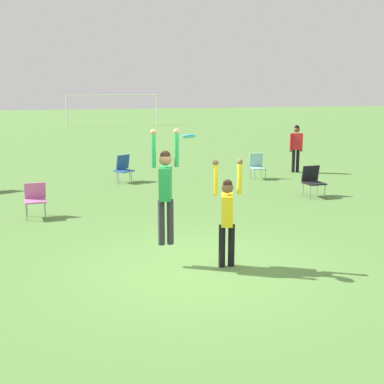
% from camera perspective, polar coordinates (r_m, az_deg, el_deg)
% --- Properties ---
extents(ground_plane, '(120.00, 120.00, 0.00)m').
position_cam_1_polar(ground_plane, '(9.64, 0.55, -8.10)').
color(ground_plane, '#56843D').
extents(person_jumping, '(0.51, 0.41, 2.07)m').
position_cam_1_polar(person_jumping, '(9.42, -2.85, 0.79)').
color(person_jumping, '#2D2D38').
rests_on(person_jumping, ground_plane).
extents(person_defending, '(0.54, 0.43, 1.94)m').
position_cam_1_polar(person_defending, '(9.46, 3.77, -2.07)').
color(person_defending, black).
rests_on(person_defending, ground_plane).
extents(frisbee, '(0.24, 0.23, 0.09)m').
position_cam_1_polar(frisbee, '(9.18, -0.33, 5.97)').
color(frisbee, '#2D9EDB').
extents(camping_chair_0, '(0.51, 0.56, 0.87)m').
position_cam_1_polar(camping_chair_0, '(18.55, 6.95, 2.94)').
color(camping_chair_0, gray).
rests_on(camping_chair_0, ground_plane).
extents(camping_chair_1, '(0.58, 0.62, 0.88)m').
position_cam_1_polar(camping_chair_1, '(15.90, 12.73, 1.34)').
color(camping_chair_1, gray).
rests_on(camping_chair_1, ground_plane).
extents(camping_chair_3, '(0.55, 0.59, 0.84)m').
position_cam_1_polar(camping_chair_3, '(13.64, -16.38, -0.52)').
color(camping_chair_3, gray).
rests_on(camping_chair_3, ground_plane).
extents(camping_chair_5, '(0.70, 0.77, 0.90)m').
position_cam_1_polar(camping_chair_5, '(17.92, -7.32, 2.66)').
color(camping_chair_5, gray).
rests_on(camping_chair_5, ground_plane).
extents(person_spectator_near, '(0.54, 0.38, 1.74)m').
position_cam_1_polar(person_spectator_near, '(20.04, 11.05, 5.04)').
color(person_spectator_near, black).
rests_on(person_spectator_near, ground_plane).
extents(soccer_goal, '(7.10, 0.10, 2.35)m').
position_cam_1_polar(soccer_goal, '(42.54, -8.50, 9.55)').
color(soccer_goal, white).
rests_on(soccer_goal, ground_plane).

